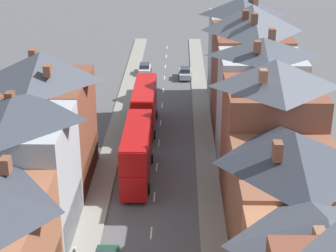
# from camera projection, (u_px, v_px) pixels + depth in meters

# --- Properties ---
(pavement_left) EXTENTS (2.20, 104.00, 0.14)m
(pavement_left) POSITION_uv_depth(u_px,v_px,m) (109.00, 158.00, 59.12)
(pavement_left) COLOR gray
(pavement_left) RESTS_ON ground
(pavement_right) EXTENTS (2.20, 104.00, 0.14)m
(pavement_right) POSITION_uv_depth(u_px,v_px,m) (206.00, 158.00, 58.93)
(pavement_right) COLOR gray
(pavement_right) RESTS_ON ground
(centre_line_dashes) EXTENTS (0.14, 97.80, 0.01)m
(centre_line_dashes) POSITION_uv_depth(u_px,v_px,m) (157.00, 167.00, 57.20)
(centre_line_dashes) COLOR silver
(centre_line_dashes) RESTS_ON ground
(terrace_row_right) EXTENTS (8.00, 72.45, 14.60)m
(terrace_row_right) POSITION_uv_depth(u_px,v_px,m) (277.00, 155.00, 45.20)
(terrace_row_right) COLOR brown
(terrace_row_right) RESTS_ON ground
(double_decker_bus_lead) EXTENTS (2.74, 10.80, 5.30)m
(double_decker_bus_lead) POSITION_uv_depth(u_px,v_px,m) (145.00, 106.00, 65.50)
(double_decker_bus_lead) COLOR red
(double_decker_bus_lead) RESTS_ON ground
(double_decker_bus_mid_street) EXTENTS (2.74, 10.80, 5.30)m
(double_decker_bus_mid_street) POSITION_uv_depth(u_px,v_px,m) (137.00, 152.00, 53.91)
(double_decker_bus_mid_street) COLOR #B70F0F
(double_decker_bus_mid_street) RESTS_ON ground
(car_near_blue) EXTENTS (1.90, 4.32, 1.70)m
(car_near_blue) POSITION_uv_depth(u_px,v_px,m) (136.00, 109.00, 70.05)
(car_near_blue) COLOR black
(car_near_blue) RESTS_ON ground
(car_parked_left_a) EXTENTS (1.90, 3.89, 1.66)m
(car_parked_left_a) POSITION_uv_depth(u_px,v_px,m) (145.00, 69.00, 86.34)
(car_parked_left_a) COLOR silver
(car_parked_left_a) RESTS_ON ground
(car_parked_right_a) EXTENTS (1.90, 4.15, 1.70)m
(car_parked_right_a) POSITION_uv_depth(u_px,v_px,m) (185.00, 73.00, 84.21)
(car_parked_right_a) COLOR #B7BABF
(car_parked_right_a) RESTS_ON ground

